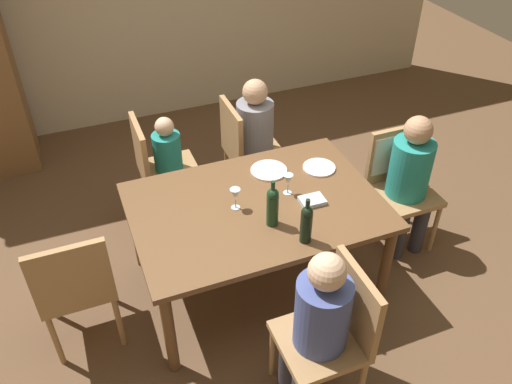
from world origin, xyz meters
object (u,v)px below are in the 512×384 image
object	(u,v)px
wine_bottle_dark_red	(306,223)
chair_left_end	(75,284)
chair_far_right	(245,147)
wine_bottle_tall_green	(273,205)
person_woman_host	(258,133)
person_child_small	(171,160)
dinner_plate_guest_left	(269,170)
dining_table	(256,213)
person_man_guest	(317,322)
chair_far_left	(158,166)
person_man_bearded	(411,176)
wine_glass_near_left	(288,180)
wine_glass_centre	(235,195)
chair_right_end	(398,171)
chair_near	(334,328)
dinner_plate_host	(319,168)

from	to	relation	value
wine_bottle_dark_red	chair_left_end	bearing A→B (deg)	165.77
chair_far_right	wine_bottle_tall_green	bearing A→B (deg)	-12.35
chair_far_right	person_woman_host	world-z (taller)	person_woman_host
person_child_small	dinner_plate_guest_left	size ratio (longest dim) A/B	3.64
dining_table	person_man_guest	size ratio (longest dim) A/B	1.46
person_child_small	wine_bottle_dark_red	distance (m)	1.47
chair_far_left	person_woman_host	bearing A→B (deg)	90.00
dining_table	chair_far_right	xyz separation A→B (m)	(0.27, 0.93, -0.11)
dining_table	chair_left_end	size ratio (longest dim) A/B	1.75
person_woman_host	person_child_small	distance (m)	0.73
person_man_bearded	dinner_plate_guest_left	world-z (taller)	person_man_bearded
chair_left_end	person_man_bearded	distance (m)	2.37
chair_far_right	wine_glass_near_left	xyz separation A→B (m)	(-0.04, -0.90, 0.29)
dining_table	chair_far_left	world-z (taller)	chair_far_left
wine_glass_centre	dining_table	bearing A→B (deg)	-6.33
wine_bottle_dark_red	dinner_plate_guest_left	size ratio (longest dim) A/B	1.20
wine_bottle_dark_red	wine_glass_near_left	distance (m)	0.47
person_man_guest	person_child_small	world-z (taller)	person_man_guest
person_man_guest	wine_glass_centre	distance (m)	0.97
person_man_guest	dinner_plate_guest_left	size ratio (longest dim) A/B	4.29
chair_right_end	person_child_small	xyz separation A→B (m)	(-1.52, 0.81, -0.03)
chair_right_end	dinner_plate_guest_left	distance (m)	0.99
person_woman_host	wine_bottle_tall_green	xyz separation A→B (m)	(-0.36, -1.15, 0.22)
wine_glass_centre	chair_near	bearing A→B (deg)	-76.87
dining_table	chair_near	xyz separation A→B (m)	(0.09, -0.93, -0.11)
chair_far_left	dinner_plate_guest_left	bearing A→B (deg)	46.78
wine_bottle_dark_red	chair_far_left	bearing A→B (deg)	113.63
chair_near	wine_bottle_tall_green	bearing A→B (deg)	5.08
chair_far_right	wine_bottle_dark_red	world-z (taller)	wine_bottle_dark_red
person_man_bearded	wine_bottle_dark_red	xyz separation A→B (m)	(-1.04, -0.40, 0.21)
wine_bottle_tall_green	chair_right_end	bearing A→B (deg)	16.19
chair_near	dinner_plate_host	bearing A→B (deg)	-22.53
dinner_plate_host	wine_bottle_dark_red	bearing A→B (deg)	-123.27
person_woman_host	wine_glass_centre	size ratio (longest dim) A/B	7.45
chair_right_end	dinner_plate_host	xyz separation A→B (m)	(-0.62, 0.09, 0.13)
dinner_plate_guest_left	person_man_guest	bearing A→B (deg)	-101.09
chair_near	chair_far_left	world-z (taller)	same
dining_table	dinner_plate_guest_left	xyz separation A→B (m)	(0.22, 0.31, 0.08)
chair_near	dinner_plate_host	xyz separation A→B (m)	(0.47, 1.14, 0.19)
person_child_small	dinner_plate_host	distance (m)	1.17
person_woman_host	chair_far_right	bearing A→B (deg)	-90.00
chair_far_right	chair_near	xyz separation A→B (m)	(-0.19, -1.87, 0.00)
wine_glass_centre	dinner_plate_guest_left	distance (m)	0.47
person_child_small	chair_left_end	bearing A→B (deg)	-39.61
dining_table	wine_bottle_tall_green	distance (m)	0.31
dining_table	wine_bottle_dark_red	world-z (taller)	wine_bottle_dark_red
chair_far_right	chair_left_end	distance (m)	1.78
wine_glass_centre	dinner_plate_guest_left	bearing A→B (deg)	39.77
chair_near	wine_bottle_tall_green	size ratio (longest dim) A/B	2.85
dining_table	wine_glass_near_left	bearing A→B (deg)	8.01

